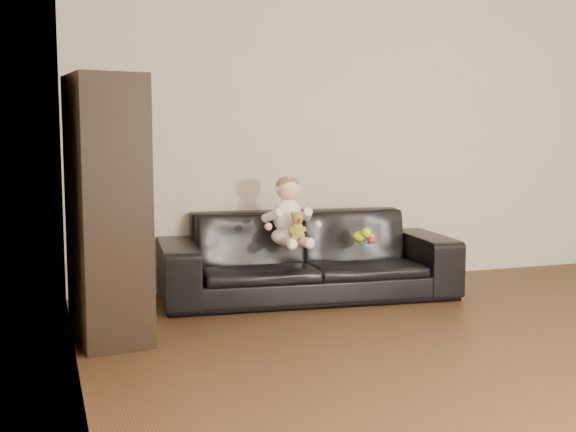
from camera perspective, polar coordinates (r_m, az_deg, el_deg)
name	(u,v)px	position (r m, az deg, el deg)	size (l,w,h in m)	color
wall_back	(369,128)	(6.20, 6.39, 6.95)	(5.00, 5.00, 0.00)	beige
wall_left	(81,120)	(2.85, -16.02, 7.28)	(5.50, 5.50, 0.00)	beige
sofa	(307,255)	(5.52, 1.52, -3.13)	(2.22, 0.87, 0.65)	black
cabinet	(108,211)	(4.40, -14.04, 0.40)	(0.40, 0.55, 1.59)	black
shelf_item	(110,150)	(4.37, -13.91, 5.07)	(0.18, 0.25, 0.28)	silver
baby	(289,215)	(5.30, 0.05, 0.05)	(0.35, 0.43, 0.51)	#FCD5D9
teddy_bear	(297,226)	(5.17, 0.72, -0.81)	(0.11, 0.12, 0.20)	olive
toy_green	(360,237)	(5.50, 5.71, -1.65)	(0.11, 0.13, 0.09)	#B1D719
toy_rattle	(372,240)	(5.43, 6.63, -1.87)	(0.07, 0.07, 0.07)	red
toy_blue_disc	(367,244)	(5.39, 6.29, -2.23)	(0.09, 0.09, 0.01)	#1890C3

